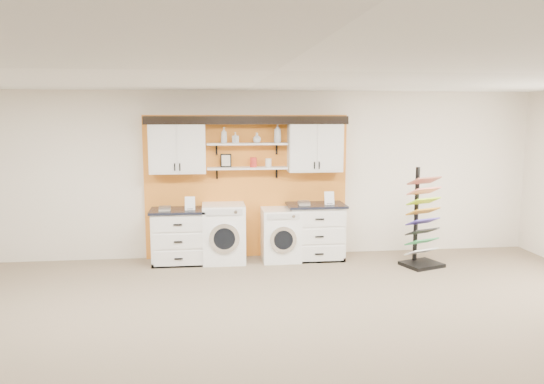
{
  "coord_description": "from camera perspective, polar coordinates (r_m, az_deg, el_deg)",
  "views": [
    {
      "loc": [
        -0.61,
        -4.9,
        2.4
      ],
      "look_at": [
        0.23,
        2.3,
        1.34
      ],
      "focal_mm": 35.0,
      "sensor_mm": 36.0,
      "label": 1
    }
  ],
  "objects": [
    {
      "name": "soap_bottle_b",
      "position": [
        8.72,
        -3.95,
        5.86
      ],
      "size": [
        0.11,
        0.11,
        0.18
      ],
      "primitive_type": "imported",
      "rotation": [
        0.0,
        0.0,
        -0.72
      ],
      "color": "silver",
      "rests_on": "shelf_upper"
    },
    {
      "name": "crown_molding",
      "position": [
        8.73,
        -2.71,
        7.81
      ],
      "size": [
        3.3,
        0.41,
        0.13
      ],
      "color": "black",
      "rests_on": "wall_back"
    },
    {
      "name": "upper_cabinet_right",
      "position": [
        8.88,
        4.63,
        4.91
      ],
      "size": [
        0.9,
        0.35,
        0.84
      ],
      "color": "white",
      "rests_on": "wall_back"
    },
    {
      "name": "dryer",
      "position": [
        8.84,
        0.93,
        -4.58
      ],
      "size": [
        0.62,
        0.71,
        0.86
      ],
      "color": "white",
      "rests_on": "floor"
    },
    {
      "name": "floor",
      "position": [
        5.49,
        0.4,
        -17.65
      ],
      "size": [
        10.0,
        10.0,
        0.0
      ],
      "primitive_type": "plane",
      "color": "#7E6F54",
      "rests_on": "ground"
    },
    {
      "name": "canister_cream",
      "position": [
        8.79,
        -0.4,
        3.17
      ],
      "size": [
        0.1,
        0.1,
        0.14
      ],
      "primitive_type": "cylinder",
      "color": "silver",
      "rests_on": "shelf_lower"
    },
    {
      "name": "ceiling",
      "position": [
        4.95,
        0.44,
        12.9
      ],
      "size": [
        10.0,
        10.0,
        0.0
      ],
      "primitive_type": "plane",
      "rotation": [
        3.14,
        0.0,
        0.0
      ],
      "color": "white",
      "rests_on": "wall_back"
    },
    {
      "name": "soap_bottle_d",
      "position": [
        8.77,
        0.6,
        6.34
      ],
      "size": [
        0.17,
        0.17,
        0.31
      ],
      "primitive_type": "imported",
      "rotation": [
        0.0,
        0.0,
        0.71
      ],
      "color": "silver",
      "rests_on": "shelf_upper"
    },
    {
      "name": "upper_cabinet_left",
      "position": [
        8.72,
        -10.14,
        4.75
      ],
      "size": [
        0.9,
        0.35,
        0.84
      ],
      "color": "white",
      "rests_on": "wall_back"
    },
    {
      "name": "shelf_upper",
      "position": [
        8.73,
        -2.69,
        5.2
      ],
      "size": [
        1.32,
        0.28,
        0.03
      ],
      "primitive_type": "cube",
      "color": "white",
      "rests_on": "wall_back"
    },
    {
      "name": "soap_bottle_c",
      "position": [
        8.74,
        -1.63,
        5.85
      ],
      "size": [
        0.16,
        0.16,
        0.17
      ],
      "primitive_type": "imported",
      "rotation": [
        0.0,
        0.0,
        4.39
      ],
      "color": "silver",
      "rests_on": "shelf_upper"
    },
    {
      "name": "wall_back",
      "position": [
        8.98,
        -2.76,
        1.89
      ],
      "size": [
        10.0,
        0.0,
        10.0
      ],
      "primitive_type": "plane",
      "rotation": [
        1.57,
        0.0,
        0.0
      ],
      "color": "white",
      "rests_on": "floor"
    },
    {
      "name": "canister_red",
      "position": [
        8.76,
        -2.02,
        3.21
      ],
      "size": [
        0.11,
        0.11,
        0.16
      ],
      "primitive_type": "cylinder",
      "color": "red",
      "rests_on": "shelf_lower"
    },
    {
      "name": "picture_frame",
      "position": [
        8.78,
        -4.98,
        3.39
      ],
      "size": [
        0.18,
        0.02,
        0.22
      ],
      "color": "black",
      "rests_on": "shelf_lower"
    },
    {
      "name": "accent_panel",
      "position": [
        8.97,
        -2.73,
        0.59
      ],
      "size": [
        3.4,
        0.07,
        2.4
      ],
      "primitive_type": "cube",
      "color": "orange",
      "rests_on": "wall_back"
    },
    {
      "name": "soap_bottle_a",
      "position": [
        8.71,
        -5.19,
        6.12
      ],
      "size": [
        0.13,
        0.13,
        0.26
      ],
      "primitive_type": "imported",
      "rotation": [
        0.0,
        0.0,
        0.37
      ],
      "color": "silver",
      "rests_on": "shelf_upper"
    },
    {
      "name": "sample_rack",
      "position": [
        8.79,
        15.81,
        -4.43
      ],
      "size": [
        0.7,
        0.64,
        1.58
      ],
      "rotation": [
        0.0,
        0.0,
        0.34
      ],
      "color": "black",
      "rests_on": "floor"
    },
    {
      "name": "base_cabinet_right",
      "position": [
        8.93,
        4.72,
        -4.24
      ],
      "size": [
        0.96,
        0.66,
        0.94
      ],
      "color": "white",
      "rests_on": "floor"
    },
    {
      "name": "base_cabinet_left",
      "position": [
        8.78,
        -9.95,
        -4.7
      ],
      "size": [
        0.91,
        0.66,
        0.89
      ],
      "color": "white",
      "rests_on": "floor"
    },
    {
      "name": "shelf_lower",
      "position": [
        8.76,
        -2.67,
        2.59
      ],
      "size": [
        1.32,
        0.28,
        0.03
      ],
      "primitive_type": "cube",
      "color": "white",
      "rests_on": "wall_back"
    },
    {
      "name": "washer",
      "position": [
        8.75,
        -5.21,
        -4.41
      ],
      "size": [
        0.69,
        0.71,
        0.96
      ],
      "color": "white",
      "rests_on": "floor"
    }
  ]
}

